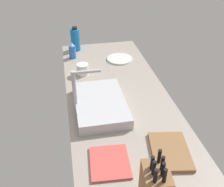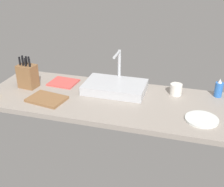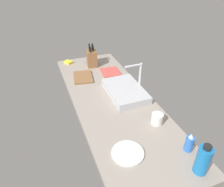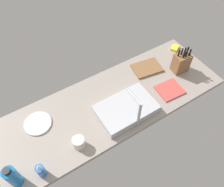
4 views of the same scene
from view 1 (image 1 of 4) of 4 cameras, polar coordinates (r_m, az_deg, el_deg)
countertop_slab at (r=160.23cm, az=1.84°, el=-2.34°), size 186.53×64.50×3.50cm
sink_basin at (r=151.95cm, az=-2.60°, el=-2.35°), size 44.36×28.76×6.28cm
faucet at (r=143.38cm, az=-7.51°, el=1.22°), size 5.50×16.06×26.79cm
knife_block at (r=104.88cm, az=9.49°, el=-19.53°), size 14.12×11.44×23.61cm
cutting_board at (r=129.68cm, az=12.66°, el=-12.27°), size 27.55×21.64×1.80cm
soap_bottle at (r=212.49cm, az=-8.72°, el=9.18°), size 5.52×5.52×13.23cm
water_bottle at (r=225.25cm, az=-8.06°, el=11.72°), size 7.87×7.87×20.41cm
dinner_plate at (r=209.44cm, az=1.70°, el=7.64°), size 20.29×20.29×1.20cm
dish_towel at (r=122.37cm, az=-0.50°, el=-14.93°), size 21.63×19.29×1.20cm
coffee_mug at (r=187.57cm, az=-6.48°, el=5.32°), size 8.48×8.48×8.07cm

